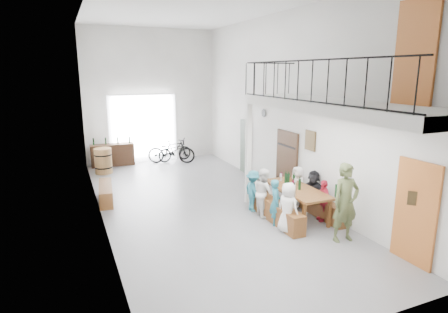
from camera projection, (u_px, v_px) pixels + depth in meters
name	position (u px, v px, depth m)	size (l,w,h in m)	color
floor	(201.00, 203.00, 10.90)	(12.00, 12.00, 0.00)	slate
room_walls	(199.00, 79.00, 10.10)	(12.00, 12.00, 12.00)	white
gateway_portal	(143.00, 129.00, 15.74)	(2.80, 0.08, 2.80)	white
right_wall_decor	(320.00, 149.00, 9.88)	(0.07, 8.28, 5.07)	#AE5C24
balcony	(332.00, 108.00, 8.20)	(1.52, 5.62, 4.00)	silver
tasting_table	(296.00, 191.00, 9.76)	(0.91, 2.14, 0.79)	brown
bench_inner	(276.00, 212.00, 9.54)	(0.35, 2.19, 0.50)	brown
bench_wall	(317.00, 206.00, 10.01)	(0.28, 2.15, 0.50)	brown
tableware	(290.00, 179.00, 10.01)	(0.22, 1.06, 0.35)	black
side_bench	(106.00, 193.00, 11.08)	(0.37, 1.69, 0.48)	brown
oak_barrel	(103.00, 161.00, 14.02)	(0.65, 0.65, 0.96)	olive
serving_counter	(113.00, 155.00, 15.17)	(1.69, 0.47, 0.89)	#331E10
counter_bottles	(112.00, 141.00, 15.03)	(1.44, 0.20, 0.28)	black
guest_left_a	(288.00, 208.00, 8.83)	(0.60, 0.39, 1.23)	white
guest_left_b	(275.00, 202.00, 9.30)	(0.43, 0.28, 1.17)	#266E7F
guest_left_c	(264.00, 192.00, 9.85)	(0.63, 0.49, 1.29)	white
guest_left_d	(253.00, 191.00, 10.21)	(0.74, 0.42, 1.14)	#266E7F
guest_right_a	(323.00, 200.00, 9.54)	(0.63, 0.26, 1.08)	#BD2037
guest_right_b	(313.00, 191.00, 10.11)	(1.09, 0.35, 1.17)	black
guest_right_c	(297.00, 186.00, 10.61)	(0.56, 0.37, 1.15)	white
host_standing	(345.00, 203.00, 8.33)	(0.66, 0.43, 1.80)	#4B5530
potted_plant	(263.00, 180.00, 12.42)	(0.41, 0.35, 0.45)	#164A1B
bicycle_near	(171.00, 151.00, 15.57)	(0.68, 1.95, 1.03)	black
bicycle_far	(175.00, 151.00, 15.91)	(0.43, 1.54, 0.92)	black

